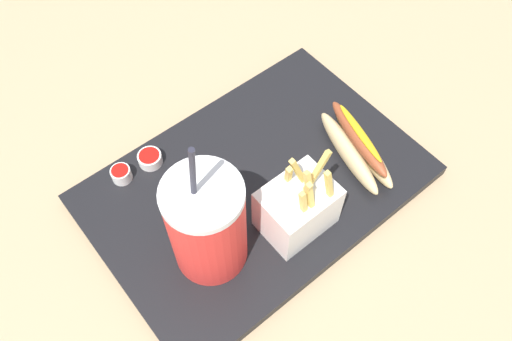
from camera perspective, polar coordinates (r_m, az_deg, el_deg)
name	(u,v)px	position (r m, az deg, el deg)	size (l,w,h in m)	color
ground_plane	(256,191)	(0.81, 0.00, -2.31)	(2.40, 2.40, 0.02)	tan
food_tray	(256,185)	(0.79, 0.00, -1.57)	(0.49, 0.33, 0.02)	black
soda_cup	(207,225)	(0.65, -5.43, -6.01)	(0.10, 0.10, 0.26)	red
fries_basket	(298,207)	(0.71, 4.65, -4.06)	(0.10, 0.08, 0.15)	white
hot_dog_1	(356,146)	(0.80, 11.03, 2.64)	(0.09, 0.17, 0.06)	#E5C689
ketchup_cup_1	(150,158)	(0.81, -11.65, 1.33)	(0.04, 0.04, 0.02)	white
ketchup_cup_2	(121,174)	(0.80, -14.69, -0.35)	(0.03, 0.03, 0.02)	white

